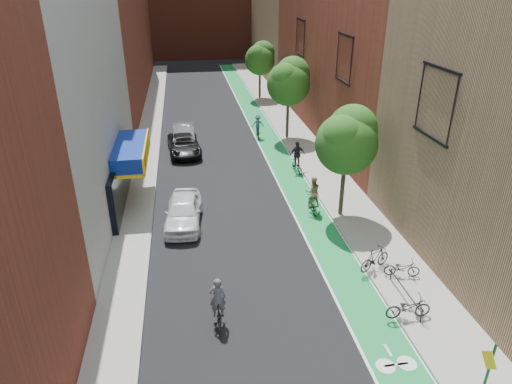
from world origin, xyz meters
name	(u,v)px	position (x,y,z in m)	size (l,w,h in m)	color
ground	(280,357)	(0.00, 0.00, 0.00)	(160.00, 160.00, 0.00)	black
bike_lane	(264,132)	(4.00, 26.00, 0.01)	(2.00, 68.00, 0.01)	#157A32
sidewalk_left	(149,137)	(-6.00, 26.00, 0.07)	(2.00, 68.00, 0.15)	gray
sidewalk_right	(292,130)	(6.50, 26.00, 0.07)	(3.00, 68.00, 0.15)	gray
building_left_white	(33,107)	(-11.00, 14.00, 6.00)	(8.00, 20.00, 12.00)	silver
building_right_far_tan	(293,6)	(12.00, 50.00, 9.00)	(8.00, 20.00, 18.00)	#8C6B4C
tree_near	(347,139)	(5.65, 10.02, 4.66)	(3.40, 3.36, 6.42)	#332619
tree_mid	(289,80)	(5.65, 24.02, 4.89)	(3.55, 3.53, 6.74)	#332619
tree_far	(260,57)	(5.65, 38.02, 4.50)	(3.30, 3.25, 6.21)	#332619
sign_pole	(486,378)	(5.38, -3.50, 1.84)	(0.13, 0.71, 3.00)	#194C26
parked_car_white	(183,211)	(-3.26, 10.48, 0.80)	(1.90, 4.71, 1.60)	white
parked_car_black	(184,145)	(-3.05, 21.71, 0.70)	(2.32, 5.04, 1.40)	black
parked_car_silver	(184,135)	(-3.00, 23.72, 0.80)	(1.70, 4.88, 1.61)	gray
cyclist_lead	(218,309)	(-2.05, 2.13, 0.71)	(0.67, 1.76, 2.11)	black
cyclist_lane_near	(313,197)	(4.15, 10.78, 0.94)	(0.89, 1.74, 2.19)	black
cyclist_lane_mid	(297,160)	(4.70, 16.78, 0.90)	(1.16, 1.67, 2.22)	black
cyclist_lane_far	(258,127)	(3.20, 24.66, 0.88)	(1.09, 1.66, 1.98)	black
parked_bike_near	(408,308)	(5.40, 1.14, 0.63)	(0.64, 1.83, 0.96)	black
parked_bike_mid	(375,259)	(5.40, 4.53, 0.70)	(0.51, 1.81, 1.09)	black
parked_bike_far	(402,268)	(6.40, 3.81, 0.57)	(0.55, 1.59, 0.83)	black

